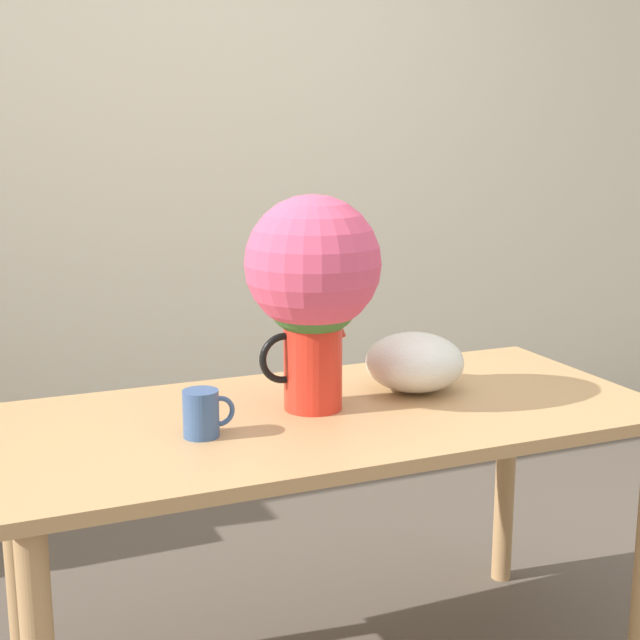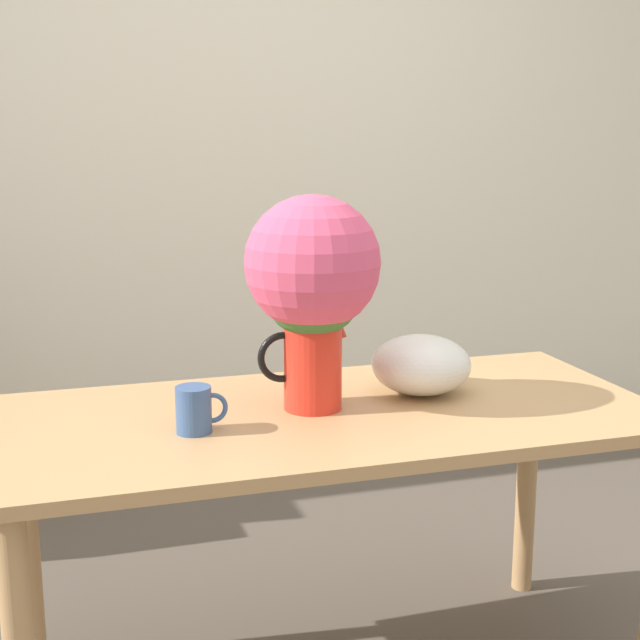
% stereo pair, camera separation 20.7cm
% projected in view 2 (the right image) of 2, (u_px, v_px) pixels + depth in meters
% --- Properties ---
extents(wall_back, '(8.00, 0.05, 2.60)m').
position_uv_depth(wall_back, '(232.00, 151.00, 3.50)').
color(wall_back, '#EDE5CC').
rests_on(wall_back, ground_plane).
extents(table, '(1.55, 0.73, 0.73)m').
position_uv_depth(table, '(331.00, 450.00, 2.13)').
color(table, tan).
rests_on(table, ground_plane).
extents(flower_vase, '(0.32, 0.32, 0.51)m').
position_uv_depth(flower_vase, '(312.00, 279.00, 2.06)').
color(flower_vase, red).
rests_on(flower_vase, table).
extents(coffee_mug, '(0.12, 0.08, 0.10)m').
position_uv_depth(coffee_mug, '(195.00, 410.00, 1.95)').
color(coffee_mug, '#385689').
rests_on(coffee_mug, table).
extents(white_bowl, '(0.25, 0.25, 0.15)m').
position_uv_depth(white_bowl, '(421.00, 365.00, 2.23)').
color(white_bowl, silver).
rests_on(white_bowl, table).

